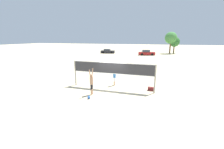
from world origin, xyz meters
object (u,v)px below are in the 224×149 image
player_spiker (91,81)px  volleyball (89,97)px  player_blocker (114,75)px  volleyball_net (112,70)px  parked_car_near (108,51)px  parked_car_mid (146,53)px  tree_right_cluster (171,38)px  gear_bag (151,89)px  tree_left_cluster (175,42)px

player_spiker → volleyball: size_ratio=9.20×
player_blocker → volleyball: (-0.94, -3.82, -0.92)m
volleyball_net → player_spiker: 2.34m
volleyball_net → parked_car_near: bearing=109.7°
volleyball_net → parked_car_mid: volleyball_net is taller
player_spiker → tree_right_cluster: size_ratio=0.35×
volleyball → parked_car_near: 35.66m
player_spiker → gear_bag: bearing=-61.8°
parked_car_near → tree_left_cluster: 20.38m
volleyball → tree_right_cluster: (8.03, 38.92, 4.46)m
tree_right_cluster → volleyball: bearing=-101.7°
tree_right_cluster → gear_bag: bearing=-95.7°
player_blocker → tree_right_cluster: 35.99m
parked_car_near → tree_right_cluster: bearing=6.2°
parked_car_near → volleyball: bearing=-81.8°
player_spiker → parked_car_near: bearing=16.8°
tree_right_cluster → parked_car_near: bearing=-165.4°
parked_car_mid → player_blocker: bearing=-104.8°
volleyball → parked_car_near: (-10.21, 34.16, 0.47)m
player_blocker → parked_car_near: (-11.14, 30.34, -0.45)m
player_spiker → player_blocker: 3.15m
gear_bag → player_spiker: bearing=-151.8°
parked_car_near → parked_car_mid: 12.03m
player_spiker → gear_bag: size_ratio=3.98×
volleyball_net → parked_car_near: size_ratio=1.75×
player_spiker → volleyball: 1.37m
volleyball_net → player_blocker: volleyball_net is taller
player_spiker → parked_car_near: (-10.05, 33.29, -0.57)m
player_spiker → parked_car_near: 34.78m
gear_bag → player_blocker: bearing=172.9°
volleyball_net → volleyball: size_ratio=32.35×
parked_car_mid → volleyball: bearing=-106.3°
volleyball_net → tree_right_cluster: (7.03, 36.12, 2.83)m
player_spiker → volleyball: player_spiker is taller
player_blocker → volleyball: 4.04m
player_blocker → tree_left_cluster: 36.87m
volleyball_net → parked_car_near: 33.32m
parked_car_mid → player_spiker: bearing=-106.7°
parked_car_mid → gear_bag: bearing=-97.8°
player_spiker → player_blocker: (1.10, 2.95, -0.12)m
parked_car_near → tree_left_cluster: size_ratio=0.89×
gear_bag → parked_car_near: size_ratio=0.12×
volleyball → gear_bag: (4.51, 3.38, 0.04)m
tree_left_cluster → parked_car_near: bearing=-164.1°
parked_car_near → tree_right_cluster: size_ratio=0.70×
tree_right_cluster → tree_left_cluster: bearing=32.7°
parked_car_near → gear_bag: bearing=-72.9°
parked_car_near → parked_car_mid: parked_car_mid is taller
gear_bag → parked_car_near: 34.12m
gear_bag → tree_left_cluster: tree_left_cluster is taller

